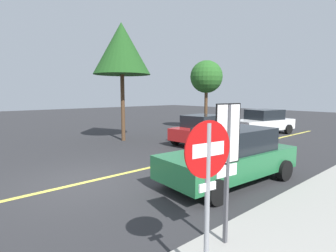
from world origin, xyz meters
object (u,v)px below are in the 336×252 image
at_px(stop_sign, 208,177).
at_px(car_green_behind_van, 230,155).
at_px(car_red_approaching, 204,129).
at_px(car_white_mid_road, 263,122).
at_px(speed_limit_sign, 227,150).
at_px(tree_centre_verge, 122,49).
at_px(tree_left_verge, 206,77).

bearing_deg(stop_sign, car_green_behind_van, 31.84).
bearing_deg(car_red_approaching, car_white_mid_road, -2.98).
distance_m(speed_limit_sign, car_red_approaching, 9.90).
height_order(stop_sign, speed_limit_sign, speed_limit_sign).
height_order(car_green_behind_van, tree_centre_verge, tree_centre_verge).
distance_m(car_red_approaching, car_green_behind_van, 6.27).
xyz_separation_m(stop_sign, tree_centre_verge, (5.30, 10.81, 3.55)).
relative_size(stop_sign, car_green_behind_van, 0.51).
bearing_deg(speed_limit_sign, tree_left_verge, 42.11).
height_order(stop_sign, tree_left_verge, tree_left_verge).
bearing_deg(speed_limit_sign, tree_centre_verge, 67.27).
xyz_separation_m(stop_sign, speed_limit_sign, (0.93, 0.38, 0.17)).
xyz_separation_m(speed_limit_sign, car_red_approaching, (7.15, 6.78, -0.98)).
distance_m(stop_sign, tree_centre_verge, 12.55).
bearing_deg(car_red_approaching, stop_sign, -138.47).
distance_m(car_white_mid_road, tree_centre_verge, 10.22).
xyz_separation_m(car_red_approaching, car_green_behind_van, (-4.13, -4.71, 0.04)).
bearing_deg(car_white_mid_road, car_red_approaching, 177.02).
bearing_deg(car_white_mid_road, tree_centre_verge, 154.80).
height_order(speed_limit_sign, car_white_mid_road, speed_limit_sign).
bearing_deg(stop_sign, speed_limit_sign, 22.03).
distance_m(speed_limit_sign, car_green_behind_van, 3.78).
height_order(car_white_mid_road, tree_centre_verge, tree_centre_verge).
bearing_deg(car_green_behind_van, car_white_mid_road, 24.41).
bearing_deg(tree_left_verge, speed_limit_sign, -137.89).
xyz_separation_m(speed_limit_sign, car_green_behind_van, (3.02, 2.07, -0.94)).
relative_size(car_white_mid_road, tree_left_verge, 0.93).
relative_size(speed_limit_sign, tree_centre_verge, 0.38).
relative_size(stop_sign, car_white_mid_road, 0.49).
bearing_deg(tree_centre_verge, car_green_behind_van, -99.20).
distance_m(car_green_behind_van, tree_left_verge, 12.35).
height_order(stop_sign, car_white_mid_road, stop_sign).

